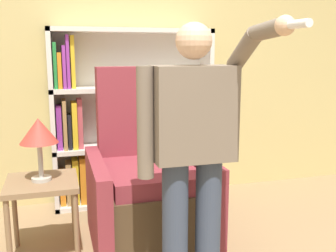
{
  "coord_description": "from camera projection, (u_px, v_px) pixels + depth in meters",
  "views": [
    {
      "loc": [
        -0.68,
        -1.7,
        1.41
      ],
      "look_at": [
        -0.01,
        0.66,
        0.95
      ],
      "focal_mm": 42.0,
      "sensor_mm": 36.0,
      "label": 1
    }
  ],
  "objects": [
    {
      "name": "table_lamp",
      "position": [
        39.0,
        133.0,
        2.6
      ],
      "size": [
        0.25,
        0.25,
        0.43
      ],
      "color": "#B7B2A8",
      "rests_on": "side_table"
    },
    {
      "name": "bookcase",
      "position": [
        118.0,
        121.0,
        3.63
      ],
      "size": [
        1.48,
        0.28,
        1.62
      ],
      "color": "silver",
      "rests_on": "ground_plane"
    },
    {
      "name": "side_table",
      "position": [
        42.0,
        193.0,
        2.67
      ],
      "size": [
        0.47,
        0.47,
        0.56
      ],
      "color": "#846647",
      "rests_on": "ground_plane"
    },
    {
      "name": "person_standing",
      "position": [
        193.0,
        146.0,
        2.18
      ],
      "size": [
        0.6,
        0.78,
        1.57
      ],
      "color": "#384256",
      "rests_on": "ground_plane"
    },
    {
      "name": "armchair",
      "position": [
        147.0,
        188.0,
        2.98
      ],
      "size": [
        0.86,
        0.92,
        1.3
      ],
      "color": "#4C3823",
      "rests_on": "ground_plane"
    },
    {
      "name": "wall_back",
      "position": [
        129.0,
        53.0,
        3.71
      ],
      "size": [
        8.0,
        0.06,
        2.8
      ],
      "color": "tan",
      "rests_on": "ground_plane"
    }
  ]
}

